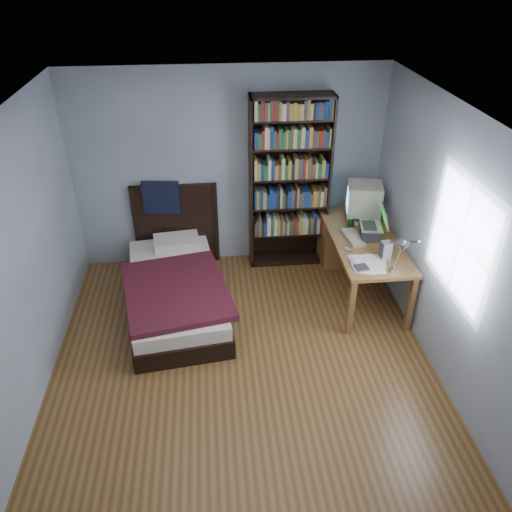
{
  "coord_description": "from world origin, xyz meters",
  "views": [
    {
      "loc": [
        -0.23,
        -3.67,
        3.6
      ],
      "look_at": [
        0.18,
        0.52,
        0.97
      ],
      "focal_mm": 35.0,
      "sensor_mm": 36.0,
      "label": 1
    }
  ],
  "objects_px": {
    "bed": "(176,285)",
    "crt_monitor": "(363,199)",
    "desk_lamp": "(402,249)",
    "bookshelf": "(289,184)",
    "soda_can": "(351,223)",
    "desk": "(351,240)",
    "keyboard": "(353,237)",
    "speaker": "(386,250)",
    "laptop": "(372,229)"
  },
  "relations": [
    {
      "from": "crt_monitor",
      "to": "laptop",
      "type": "distance_m",
      "value": 0.49
    },
    {
      "from": "desk",
      "to": "keyboard",
      "type": "bearing_deg",
      "value": -105.91
    },
    {
      "from": "keyboard",
      "to": "bookshelf",
      "type": "distance_m",
      "value": 1.05
    },
    {
      "from": "bed",
      "to": "keyboard",
      "type": "bearing_deg",
      "value": 1.31
    },
    {
      "from": "desk_lamp",
      "to": "keyboard",
      "type": "relative_size",
      "value": 1.49
    },
    {
      "from": "keyboard",
      "to": "laptop",
      "type": "bearing_deg",
      "value": -5.79
    },
    {
      "from": "laptop",
      "to": "bookshelf",
      "type": "relative_size",
      "value": 0.17
    },
    {
      "from": "bed",
      "to": "desk_lamp",
      "type": "bearing_deg",
      "value": -25.38
    },
    {
      "from": "desk",
      "to": "soda_can",
      "type": "relative_size",
      "value": 13.07
    },
    {
      "from": "desk",
      "to": "desk_lamp",
      "type": "height_order",
      "value": "desk_lamp"
    },
    {
      "from": "desk_lamp",
      "to": "speaker",
      "type": "distance_m",
      "value": 0.76
    },
    {
      "from": "desk",
      "to": "bookshelf",
      "type": "bearing_deg",
      "value": 160.02
    },
    {
      "from": "bookshelf",
      "to": "bed",
      "type": "height_order",
      "value": "bookshelf"
    },
    {
      "from": "bed",
      "to": "soda_can",
      "type": "bearing_deg",
      "value": 8.2
    },
    {
      "from": "desk_lamp",
      "to": "bookshelf",
      "type": "xyz_separation_m",
      "value": [
        -0.75,
        1.84,
        -0.13
      ]
    },
    {
      "from": "speaker",
      "to": "bed",
      "type": "bearing_deg",
      "value": 164.33
    },
    {
      "from": "desk",
      "to": "keyboard",
      "type": "height_order",
      "value": "keyboard"
    },
    {
      "from": "laptop",
      "to": "bookshelf",
      "type": "distance_m",
      "value": 1.17
    },
    {
      "from": "laptop",
      "to": "keyboard",
      "type": "xyz_separation_m",
      "value": [
        -0.21,
        0.0,
        -0.09
      ]
    },
    {
      "from": "desk_lamp",
      "to": "keyboard",
      "type": "bearing_deg",
      "value": 96.03
    },
    {
      "from": "speaker",
      "to": "bed",
      "type": "relative_size",
      "value": 0.09
    },
    {
      "from": "desk",
      "to": "speaker",
      "type": "height_order",
      "value": "speaker"
    },
    {
      "from": "bed",
      "to": "crt_monitor",
      "type": "bearing_deg",
      "value": 12.69
    },
    {
      "from": "soda_can",
      "to": "bed",
      "type": "bearing_deg",
      "value": -171.8
    },
    {
      "from": "keyboard",
      "to": "bed",
      "type": "relative_size",
      "value": 0.19
    },
    {
      "from": "crt_monitor",
      "to": "speaker",
      "type": "distance_m",
      "value": 0.93
    },
    {
      "from": "desk",
      "to": "keyboard",
      "type": "relative_size",
      "value": 4.03
    },
    {
      "from": "laptop",
      "to": "keyboard",
      "type": "bearing_deg",
      "value": 179.81
    },
    {
      "from": "crt_monitor",
      "to": "bed",
      "type": "bearing_deg",
      "value": -167.31
    },
    {
      "from": "soda_can",
      "to": "speaker",
      "type": "bearing_deg",
      "value": -74.51
    },
    {
      "from": "soda_can",
      "to": "bed",
      "type": "xyz_separation_m",
      "value": [
        -2.1,
        -0.3,
        -0.54
      ]
    },
    {
      "from": "desk_lamp",
      "to": "soda_can",
      "type": "height_order",
      "value": "desk_lamp"
    },
    {
      "from": "crt_monitor",
      "to": "laptop",
      "type": "height_order",
      "value": "crt_monitor"
    },
    {
      "from": "laptop",
      "to": "bed",
      "type": "relative_size",
      "value": 0.18
    },
    {
      "from": "crt_monitor",
      "to": "desk_lamp",
      "type": "distance_m",
      "value": 1.57
    },
    {
      "from": "crt_monitor",
      "to": "desk_lamp",
      "type": "relative_size",
      "value": 0.76
    },
    {
      "from": "desk",
      "to": "speaker",
      "type": "distance_m",
      "value": 1.02
    },
    {
      "from": "desk",
      "to": "keyboard",
      "type": "distance_m",
      "value": 0.59
    },
    {
      "from": "desk_lamp",
      "to": "keyboard",
      "type": "distance_m",
      "value": 1.19
    },
    {
      "from": "desk",
      "to": "laptop",
      "type": "height_order",
      "value": "laptop"
    },
    {
      "from": "keyboard",
      "to": "bed",
      "type": "xyz_separation_m",
      "value": [
        -2.07,
        -0.05,
        -0.49
      ]
    },
    {
      "from": "keyboard",
      "to": "bookshelf",
      "type": "xyz_separation_m",
      "value": [
        -0.64,
        0.76,
        0.35
      ]
    },
    {
      "from": "desk",
      "to": "soda_can",
      "type": "xyz_separation_m",
      "value": [
        -0.1,
        -0.22,
        0.38
      ]
    },
    {
      "from": "crt_monitor",
      "to": "soda_can",
      "type": "relative_size",
      "value": 3.69
    },
    {
      "from": "laptop",
      "to": "soda_can",
      "type": "bearing_deg",
      "value": 124.4
    },
    {
      "from": "speaker",
      "to": "crt_monitor",
      "type": "bearing_deg",
      "value": 84.65
    },
    {
      "from": "desk",
      "to": "crt_monitor",
      "type": "relative_size",
      "value": 3.54
    },
    {
      "from": "keyboard",
      "to": "soda_can",
      "type": "xyz_separation_m",
      "value": [
        0.03,
        0.26,
        0.05
      ]
    },
    {
      "from": "bookshelf",
      "to": "laptop",
      "type": "bearing_deg",
      "value": -41.78
    },
    {
      "from": "desk_lamp",
      "to": "bookshelf",
      "type": "bearing_deg",
      "value": 112.23
    }
  ]
}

